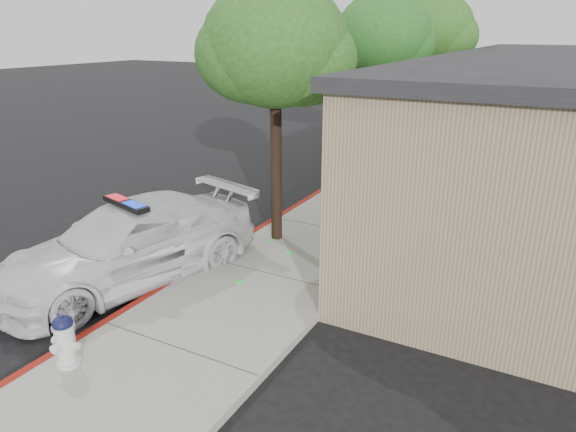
{
  "coord_description": "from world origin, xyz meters",
  "views": [
    {
      "loc": [
        6.58,
        -8.41,
        4.91
      ],
      "look_at": [
        1.4,
        1.22,
        0.99
      ],
      "focal_mm": 32.6,
      "sensor_mm": 36.0,
      "label": 1
    }
  ],
  "objects_px": {
    "street_tree_near": "(275,51)",
    "street_tree_mid": "(384,37)",
    "police_car": "(130,243)",
    "fire_hydrant": "(65,340)",
    "street_tree_far": "(433,31)",
    "clapboard_building": "(572,130)"
  },
  "relations": [
    {
      "from": "fire_hydrant",
      "to": "street_tree_mid",
      "type": "distance_m",
      "value": 13.9
    },
    {
      "from": "clapboard_building",
      "to": "street_tree_near",
      "type": "bearing_deg",
      "value": -129.3
    },
    {
      "from": "street_tree_near",
      "to": "street_tree_far",
      "type": "relative_size",
      "value": 0.93
    },
    {
      "from": "clapboard_building",
      "to": "police_car",
      "type": "relative_size",
      "value": 3.53
    },
    {
      "from": "police_car",
      "to": "street_tree_mid",
      "type": "bearing_deg",
      "value": 96.95
    },
    {
      "from": "police_car",
      "to": "fire_hydrant",
      "type": "height_order",
      "value": "police_car"
    },
    {
      "from": "police_car",
      "to": "clapboard_building",
      "type": "bearing_deg",
      "value": 69.32
    },
    {
      "from": "street_tree_near",
      "to": "street_tree_far",
      "type": "xyz_separation_m",
      "value": [
        0.29,
        12.56,
        0.35
      ]
    },
    {
      "from": "police_car",
      "to": "street_tree_far",
      "type": "distance_m",
      "value": 16.28
    },
    {
      "from": "fire_hydrant",
      "to": "street_tree_far",
      "type": "bearing_deg",
      "value": 83.04
    },
    {
      "from": "police_car",
      "to": "fire_hydrant",
      "type": "xyz_separation_m",
      "value": [
        1.42,
        -2.82,
        -0.23
      ]
    },
    {
      "from": "street_tree_near",
      "to": "street_tree_mid",
      "type": "height_order",
      "value": "street_tree_mid"
    },
    {
      "from": "police_car",
      "to": "street_tree_near",
      "type": "xyz_separation_m",
      "value": [
        1.68,
        3.08,
        3.67
      ]
    },
    {
      "from": "street_tree_near",
      "to": "street_tree_mid",
      "type": "xyz_separation_m",
      "value": [
        -0.07,
        7.38,
        0.18
      ]
    },
    {
      "from": "street_tree_mid",
      "to": "street_tree_far",
      "type": "bearing_deg",
      "value": 85.99
    },
    {
      "from": "police_car",
      "to": "street_tree_mid",
      "type": "xyz_separation_m",
      "value": [
        1.61,
        10.47,
        3.85
      ]
    },
    {
      "from": "clapboard_building",
      "to": "street_tree_near",
      "type": "distance_m",
      "value": 9.62
    },
    {
      "from": "fire_hydrant",
      "to": "street_tree_far",
      "type": "relative_size",
      "value": 0.14
    },
    {
      "from": "clapboard_building",
      "to": "street_tree_mid",
      "type": "distance_m",
      "value": 6.49
    },
    {
      "from": "police_car",
      "to": "street_tree_far",
      "type": "height_order",
      "value": "street_tree_far"
    },
    {
      "from": "fire_hydrant",
      "to": "clapboard_building",
      "type": "bearing_deg",
      "value": 59.57
    },
    {
      "from": "fire_hydrant",
      "to": "street_tree_far",
      "type": "xyz_separation_m",
      "value": [
        0.56,
        18.47,
        4.25
      ]
    }
  ]
}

